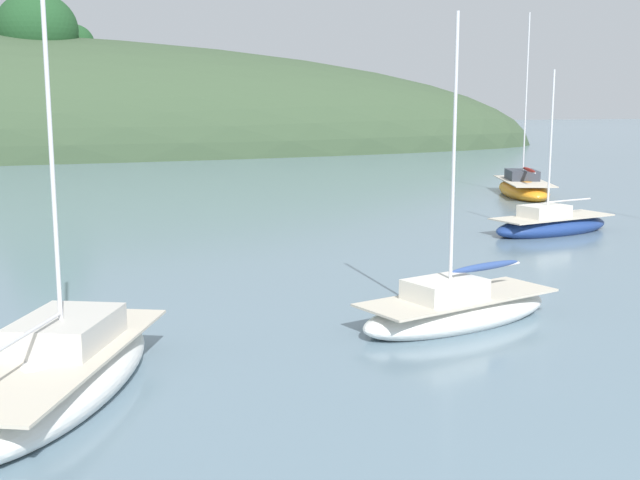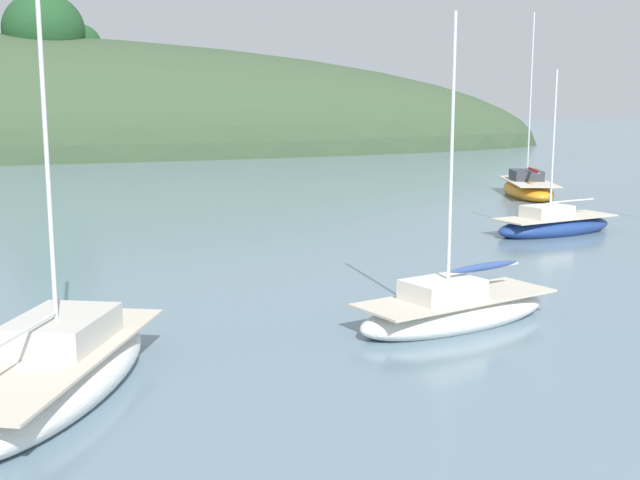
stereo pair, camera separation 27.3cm
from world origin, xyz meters
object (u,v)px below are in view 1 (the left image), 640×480
(sailboat_teal_outer, at_px, (551,225))
(sailboat_cream_ketch, at_px, (523,188))
(sailboat_white_near, at_px, (457,310))
(sailboat_grey_yawl, at_px, (57,375))

(sailboat_teal_outer, bearing_deg, sailboat_cream_ketch, 63.51)
(sailboat_white_near, bearing_deg, sailboat_teal_outer, 48.37)
(sailboat_teal_outer, xyz_separation_m, sailboat_cream_ketch, (6.40, 12.84, 0.08))
(sailboat_cream_ketch, height_order, sailboat_grey_yawl, sailboat_cream_ketch)
(sailboat_white_near, relative_size, sailboat_grey_yawl, 0.82)
(sailboat_teal_outer, bearing_deg, sailboat_grey_yawl, -145.10)
(sailboat_white_near, xyz_separation_m, sailboat_cream_ketch, (17.08, 24.86, 0.08))
(sailboat_teal_outer, distance_m, sailboat_cream_ketch, 14.35)
(sailboat_teal_outer, height_order, sailboat_grey_yawl, sailboat_grey_yawl)
(sailboat_cream_ketch, bearing_deg, sailboat_grey_yawl, -134.81)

